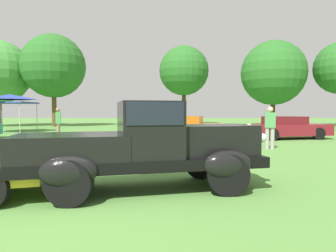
# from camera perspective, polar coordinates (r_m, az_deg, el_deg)

# --- Properties ---
(ground_plane) EXTENTS (120.00, 120.00, 0.00)m
(ground_plane) POSITION_cam_1_polar(r_m,az_deg,el_deg) (5.76, -12.83, -12.57)
(ground_plane) COLOR #568C3D
(feature_pickup_truck) EXTENTS (4.81, 2.61, 1.70)m
(feature_pickup_truck) POSITION_cam_1_polar(r_m,az_deg,el_deg) (5.88, -4.44, -3.55)
(feature_pickup_truck) COLOR black
(feature_pickup_truck) RESTS_ON ground_plane
(show_car_orange) EXTENTS (4.47, 2.71, 1.22)m
(show_car_orange) POSITION_cam_1_polar(r_m,az_deg,el_deg) (17.43, 3.65, -0.19)
(show_car_orange) COLOR orange
(show_car_orange) RESTS_ON ground_plane
(show_car_burgundy) EXTENTS (4.74, 2.57, 1.22)m
(show_car_burgundy) POSITION_cam_1_polar(r_m,az_deg,el_deg) (17.78, 21.26, -0.32)
(show_car_burgundy) COLOR maroon
(show_car_burgundy) RESTS_ON ground_plane
(spectator_near_truck) EXTENTS (0.34, 0.45, 1.69)m
(spectator_near_truck) POSITION_cam_1_polar(r_m,az_deg,el_deg) (16.56, -19.77, 0.57)
(spectator_near_truck) COLOR #7F7056
(spectator_near_truck) RESTS_ON ground_plane
(spectator_between_cars) EXTENTS (0.45, 0.33, 1.69)m
(spectator_between_cars) POSITION_cam_1_polar(r_m,az_deg,el_deg) (12.77, 18.46, -0.04)
(spectator_between_cars) COLOR #9E998E
(spectator_between_cars) RESTS_ON ground_plane
(canopy_tent_left_field) EXTENTS (3.02, 3.02, 2.71)m
(canopy_tent_left_field) POSITION_cam_1_polar(r_m,az_deg,el_deg) (24.65, -27.46, 4.62)
(canopy_tent_left_field) COLOR #B7B7BC
(canopy_tent_left_field) RESTS_ON ground_plane
(treeline_mid_left) EXTENTS (6.09, 6.09, 8.88)m
(treeline_mid_left) POSITION_cam_1_polar(r_m,az_deg,el_deg) (32.00, -20.57, 10.39)
(treeline_mid_left) COLOR brown
(treeline_mid_left) RESTS_ON ground_plane
(treeline_center) EXTENTS (5.39, 5.39, 8.60)m
(treeline_center) POSITION_cam_1_polar(r_m,az_deg,el_deg) (33.97, 2.98, 10.22)
(treeline_center) COLOR #47331E
(treeline_center) RESTS_ON ground_plane
(treeline_mid_right) EXTENTS (6.29, 6.29, 8.38)m
(treeline_mid_right) POSITION_cam_1_polar(r_m,az_deg,el_deg) (32.08, 19.04, 9.32)
(treeline_mid_right) COLOR #47331E
(treeline_mid_right) RESTS_ON ground_plane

